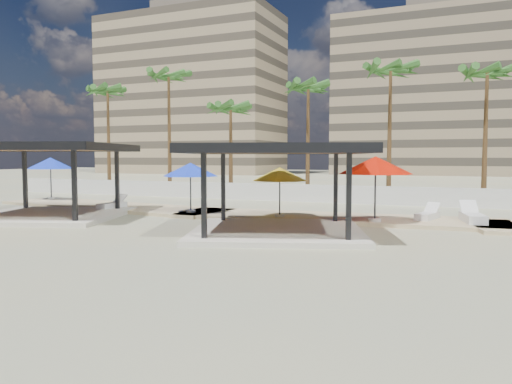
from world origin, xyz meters
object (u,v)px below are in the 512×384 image
pavilion_west (47,174)px  umbrella_c (376,166)px  pavilion_central (278,181)px  umbrella_a (50,163)px  lounger_b (427,215)px  lounger_c (473,217)px  lounger_a (112,205)px

pavilion_west → umbrella_c: 16.26m
pavilion_central → umbrella_c: pavilion_central is taller
pavilion_central → pavilion_west: (-12.65, 0.35, 0.11)m
pavilion_west → pavilion_central: bearing=-20.1°
pavilion_central → pavilion_west: pavilion_west is taller
pavilion_central → umbrella_a: pavilion_central is taller
pavilion_central → pavilion_west: size_ratio=0.95×
lounger_b → lounger_c: 1.96m
pavilion_central → umbrella_a: size_ratio=2.17×
lounger_b → lounger_c: (1.94, -0.27, 0.04)m
pavilion_central → lounger_a: 12.36m
lounger_b → umbrella_a: bearing=100.4°
pavilion_west → lounger_c: bearing=-3.8°
umbrella_a → lounger_c: (26.81, -1.79, -2.26)m
pavilion_west → lounger_b: (17.96, 5.51, -1.89)m
umbrella_a → pavilion_west: bearing=-45.5°
pavilion_central → pavilion_west: 12.66m
lounger_c → umbrella_c: bearing=99.7°
lounger_a → umbrella_c: bearing=-88.0°
pavilion_west → umbrella_c: bearing=-5.7°
umbrella_a → lounger_c: size_ratio=1.66×
umbrella_a → lounger_c: 26.97m
pavilion_central → lounger_c: size_ratio=3.60×
pavilion_central → lounger_b: (5.31, 5.86, -1.77)m
lounger_b → lounger_a: bearing=110.1°
lounger_a → lounger_c: size_ratio=0.81×
pavilion_central → pavilion_west: bearing=159.2°
umbrella_c → lounger_c: bearing=21.7°
lounger_a → lounger_c: bearing=-83.0°
umbrella_a → lounger_b: (24.87, -1.51, -2.30)m
lounger_b → pavilion_central: bearing=151.7°
pavilion_west → umbrella_a: bearing=116.0°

